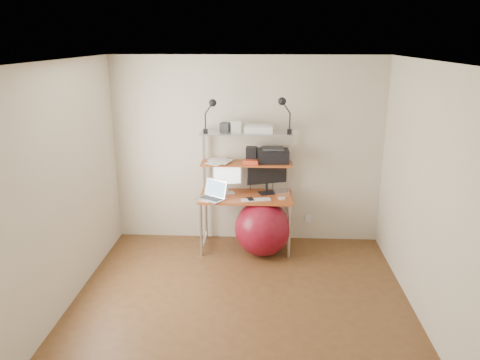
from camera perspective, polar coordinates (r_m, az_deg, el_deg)
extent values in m
plane|color=brown|center=(5.08, 0.03, -15.18)|extent=(3.60, 3.60, 0.00)
plane|color=white|center=(4.31, 0.04, 14.27)|extent=(3.60, 3.60, 0.00)
plane|color=beige|center=(6.27, 0.88, 3.56)|extent=(3.60, 0.00, 3.60)
plane|color=beige|center=(2.90, -1.85, -13.11)|extent=(3.60, 0.00, 3.60)
plane|color=beige|center=(4.97, -21.20, -1.23)|extent=(0.00, 3.60, 3.60)
plane|color=beige|center=(4.80, 22.03, -1.92)|extent=(0.00, 3.60, 3.60)
cube|color=#C05A25|center=(6.07, 0.73, -2.06)|extent=(1.20, 0.60, 0.03)
cylinder|color=#BAB9BE|center=(6.01, -4.75, -6.10)|extent=(0.04, 0.04, 0.71)
cylinder|color=#BAB9BE|center=(6.49, -4.15, -4.31)|extent=(0.04, 0.04, 0.71)
cylinder|color=#BAB9BE|center=(5.97, 6.03, -6.31)|extent=(0.04, 0.04, 0.71)
cylinder|color=#BAB9BE|center=(6.45, 5.81, -4.49)|extent=(0.04, 0.04, 0.71)
cube|color=#BAB9BE|center=(6.24, -4.39, 2.51)|extent=(0.03, 0.04, 0.84)
cube|color=#BAB9BE|center=(6.20, 6.12, 2.36)|extent=(0.03, 0.04, 0.84)
cube|color=#C05A25|center=(6.07, 0.80, 2.05)|extent=(1.18, 0.34, 0.02)
cube|color=#BAB9BE|center=(5.98, 0.81, 5.75)|extent=(1.18, 0.34, 0.02)
cube|color=silver|center=(6.57, 8.30, -4.69)|extent=(0.08, 0.01, 0.12)
cube|color=silver|center=(6.15, -1.55, -1.60)|extent=(0.21, 0.18, 0.01)
cylinder|color=silver|center=(6.15, -1.54, -1.04)|extent=(0.03, 0.03, 0.10)
cube|color=silver|center=(6.09, -1.55, 0.73)|extent=(0.39, 0.14, 0.30)
plane|color=white|center=(6.07, -1.56, 0.68)|extent=(0.34, 0.10, 0.35)
cube|color=black|center=(6.16, 3.26, -1.58)|extent=(0.23, 0.21, 0.01)
cylinder|color=black|center=(6.16, 3.27, -0.93)|extent=(0.03, 0.03, 0.12)
cube|color=black|center=(6.09, 3.31, 1.05)|extent=(0.52, 0.21, 0.32)
plane|color=#3D75D0|center=(6.08, 3.31, 1.00)|extent=(0.46, 0.16, 0.49)
cube|color=silver|center=(5.94, -3.52, -2.29)|extent=(0.41, 0.38, 0.02)
cube|color=#303033|center=(5.94, -3.52, -2.20)|extent=(0.32, 0.28, 0.00)
cube|color=silver|center=(5.99, -2.80, -0.95)|extent=(0.31, 0.25, 0.22)
plane|color=#74A8C2|center=(5.99, -2.80, -0.95)|extent=(0.30, 0.24, 0.30)
cube|color=silver|center=(5.90, 1.95, -2.41)|extent=(0.38, 0.18, 0.01)
cube|color=silver|center=(5.96, 5.13, -2.23)|extent=(0.09, 0.07, 0.02)
cube|color=silver|center=(6.18, 5.00, -1.45)|extent=(0.22, 0.22, 0.03)
cube|color=black|center=(5.92, 1.28, -2.37)|extent=(0.12, 0.16, 0.01)
cube|color=black|center=(6.09, 4.01, 2.95)|extent=(0.42, 0.30, 0.17)
cube|color=#303033|center=(6.07, 4.03, 3.85)|extent=(0.29, 0.22, 0.03)
cube|color=black|center=(6.07, 1.40, 3.11)|extent=(0.14, 0.14, 0.20)
cube|color=#CD4120|center=(6.00, 1.32, 2.23)|extent=(0.21, 0.15, 0.05)
cube|color=silver|center=(5.98, 2.28, 6.24)|extent=(0.36, 0.24, 0.08)
cube|color=silver|center=(5.98, 2.29, 6.69)|extent=(0.31, 0.18, 0.01)
cube|color=silver|center=(5.98, -0.53, 6.54)|extent=(0.14, 0.12, 0.14)
cube|color=#303033|center=(6.03, -1.83, 6.48)|extent=(0.13, 0.13, 0.11)
cube|color=black|center=(5.92, -4.23, 5.96)|extent=(0.05, 0.06, 0.05)
cylinder|color=black|center=(5.90, -4.25, 7.12)|extent=(0.02, 0.02, 0.19)
sphere|color=black|center=(5.84, -3.35, 9.37)|extent=(0.10, 0.10, 0.10)
cube|color=black|center=(5.92, 6.05, 5.91)|extent=(0.06, 0.07, 0.06)
cylinder|color=black|center=(5.89, 6.09, 7.14)|extent=(0.02, 0.02, 0.20)
sphere|color=black|center=(5.84, 5.15, 9.53)|extent=(0.10, 0.10, 0.10)
sphere|color=maroon|center=(6.04, 2.76, -5.91)|extent=(0.72, 0.72, 0.72)
cube|color=white|center=(6.12, -2.80, 2.26)|extent=(0.30, 0.34, 0.00)
cube|color=white|center=(6.05, -2.81, 2.14)|extent=(0.33, 0.35, 0.00)
cube|color=white|center=(6.13, -2.64, 2.39)|extent=(0.24, 0.30, 0.00)
cube|color=white|center=(6.07, -2.17, 2.29)|extent=(0.29, 0.33, 0.00)
cube|color=white|center=(6.09, -2.55, 2.39)|extent=(0.27, 0.32, 0.00)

